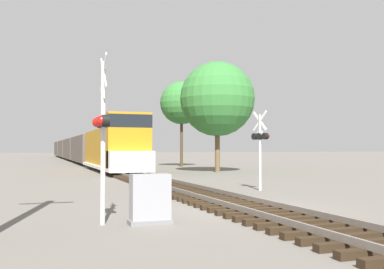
{
  "coord_description": "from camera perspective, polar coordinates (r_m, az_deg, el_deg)",
  "views": [
    {
      "loc": [
        -6.22,
        -12.77,
        1.92
      ],
      "look_at": [
        1.95,
        10.33,
        2.68
      ],
      "focal_mm": 42.0,
      "sensor_mm": 36.0,
      "label": 1
    }
  ],
  "objects": [
    {
      "name": "ground_plane",
      "position": [
        14.34,
        6.51,
        -9.46
      ],
      "size": [
        400.0,
        400.0,
        0.0
      ],
      "primitive_type": "plane",
      "color": "#666059"
    },
    {
      "name": "freight_train",
      "position": [
        71.23,
        -14.47,
        -1.79
      ],
      "size": [
        3.08,
        85.95,
        4.41
      ],
      "color": "#B77A14",
      "rests_on": "ground"
    },
    {
      "name": "rail_track_bed",
      "position": [
        14.32,
        6.51,
        -8.93
      ],
      "size": [
        2.6,
        160.0,
        0.31
      ],
      "color": "black",
      "rests_on": "ground"
    },
    {
      "name": "relay_cabinet",
      "position": [
        11.54,
        -5.34,
        -8.22
      ],
      "size": [
        1.09,
        0.54,
        1.27
      ],
      "color": "slate",
      "rests_on": "ground"
    },
    {
      "name": "tree_mid_background",
      "position": [
        47.88,
        -1.34,
        4.02
      ],
      "size": [
        4.57,
        4.57,
        9.06
      ],
      "color": "#473521",
      "rests_on": "ground"
    },
    {
      "name": "crossing_signal_near",
      "position": [
        11.57,
        -11.37,
        1.03
      ],
      "size": [
        0.33,
        1.0,
        4.29
      ],
      "rotation": [
        0.0,
        0.0,
        -1.56
      ],
      "color": "silver",
      "rests_on": "ground"
    },
    {
      "name": "tree_far_right",
      "position": [
        36.65,
        3.23,
        4.51
      ],
      "size": [
        6.07,
        6.07,
        8.98
      ],
      "color": "brown",
      "rests_on": "ground"
    },
    {
      "name": "crossing_signal_far",
      "position": [
        20.75,
        8.69,
        -0.75
      ],
      "size": [
        0.52,
        1.01,
        3.63
      ],
      "rotation": [
        0.0,
        0.0,
        1.82
      ],
      "color": "silver",
      "rests_on": "ground"
    }
  ]
}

